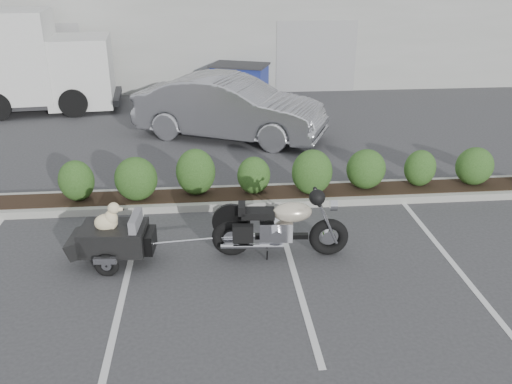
{
  "coord_description": "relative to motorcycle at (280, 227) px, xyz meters",
  "views": [
    {
      "loc": [
        -0.11,
        -8.19,
        4.73
      ],
      "look_at": [
        0.72,
        0.9,
        0.75
      ],
      "focal_mm": 38.0,
      "sensor_mm": 36.0,
      "label": 1
    }
  ],
  "objects": [
    {
      "name": "ground",
      "position": [
        -1.04,
        0.13,
        -0.54
      ],
      "size": [
        90.0,
        90.0,
        0.0
      ],
      "primitive_type": "plane",
      "color": "#38383A",
      "rests_on": "ground"
    },
    {
      "name": "building",
      "position": [
        -1.04,
        17.13,
        1.46
      ],
      "size": [
        26.0,
        10.0,
        4.0
      ],
      "primitive_type": "cube",
      "color": "#9EA099",
      "rests_on": "ground"
    },
    {
      "name": "planter_kerb",
      "position": [
        -0.04,
        2.33,
        -0.46
      ],
      "size": [
        12.0,
        1.0,
        0.15
      ],
      "primitive_type": "cube",
      "color": "#9E9E93",
      "rests_on": "ground"
    },
    {
      "name": "motorcycle",
      "position": [
        0.0,
        0.0,
        0.0
      ],
      "size": [
        2.34,
        0.79,
        1.34
      ],
      "rotation": [
        0.0,
        0.0,
        -0.08
      ],
      "color": "black",
      "rests_on": "ground"
    },
    {
      "name": "delivery_truck",
      "position": [
        -7.61,
        10.21,
        1.0
      ],
      "size": [
        7.18,
        2.99,
        3.2
      ],
      "rotation": [
        0.0,
        0.0,
        0.09
      ],
      "color": "silver",
      "rests_on": "ground"
    },
    {
      "name": "pet_trailer",
      "position": [
        -2.78,
        0.03,
        -0.07
      ],
      "size": [
        1.88,
        1.05,
        1.11
      ],
      "rotation": [
        0.0,
        0.0,
        -0.08
      ],
      "color": "black",
      "rests_on": "ground"
    },
    {
      "name": "dumpster",
      "position": [
        0.03,
        11.07,
        0.1
      ],
      "size": [
        2.25,
        1.9,
        1.26
      ],
      "rotation": [
        0.0,
        0.0,
        -0.35
      ],
      "color": "navy",
      "rests_on": "ground"
    },
    {
      "name": "sedan",
      "position": [
        -0.52,
        6.67,
        0.33
      ],
      "size": [
        5.56,
        3.82,
        1.74
      ],
      "primitive_type": "imported",
      "rotation": [
        0.0,
        0.0,
        1.15
      ],
      "color": "#A4A4AB",
      "rests_on": "ground"
    }
  ]
}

